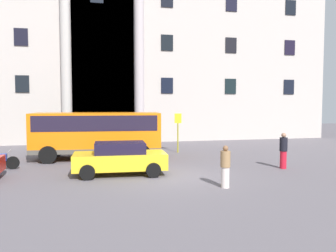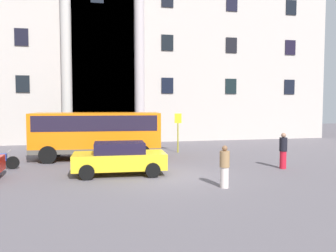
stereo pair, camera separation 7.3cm
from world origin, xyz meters
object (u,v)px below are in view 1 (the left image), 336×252
at_px(bus_stop_sign, 178,128).
at_px(pedestrian_woman_dark_dress, 225,167).
at_px(orange_minibus, 97,131).
at_px(hedge_planter_entrance_left, 62,137).
at_px(hedge_planter_far_east, 107,139).
at_px(white_taxi_kerbside, 120,158).
at_px(pedestrian_man_red_shirt, 283,151).

xyz_separation_m(bus_stop_sign, pedestrian_woman_dark_dress, (-0.58, -9.15, -0.74)).
height_order(orange_minibus, hedge_planter_entrance_left, orange_minibus).
bearing_deg(bus_stop_sign, hedge_planter_far_east, 142.35).
relative_size(hedge_planter_far_east, white_taxi_kerbside, 0.39).
bearing_deg(hedge_planter_far_east, pedestrian_woman_dark_dress, -73.69).
bearing_deg(hedge_planter_entrance_left, hedge_planter_far_east, -13.46).
relative_size(orange_minibus, hedge_planter_far_east, 4.52).
height_order(pedestrian_woman_dark_dress, pedestrian_man_red_shirt, pedestrian_man_red_shirt).
bearing_deg(white_taxi_kerbside, orange_minibus, 103.20).
xyz_separation_m(bus_stop_sign, pedestrian_man_red_shirt, (3.50, -6.27, -0.67)).
height_order(hedge_planter_far_east, pedestrian_woman_dark_dress, pedestrian_woman_dark_dress).
distance_m(white_taxi_kerbside, pedestrian_man_red_shirt, 7.62).
relative_size(hedge_planter_entrance_left, pedestrian_man_red_shirt, 0.95).
height_order(white_taxi_kerbside, pedestrian_woman_dark_dress, pedestrian_woman_dark_dress).
distance_m(hedge_planter_entrance_left, white_taxi_kerbside, 10.42).
bearing_deg(white_taxi_kerbside, pedestrian_man_red_shirt, 0.54).
relative_size(white_taxi_kerbside, pedestrian_man_red_shirt, 2.37).
bearing_deg(white_taxi_kerbside, hedge_planter_far_east, 93.35).
relative_size(hedge_planter_far_east, hedge_planter_entrance_left, 0.97).
xyz_separation_m(orange_minibus, bus_stop_sign, (4.95, 1.40, -0.02)).
distance_m(bus_stop_sign, hedge_planter_entrance_left, 8.27).
bearing_deg(hedge_planter_far_east, white_taxi_kerbside, -89.39).
relative_size(orange_minibus, hedge_planter_entrance_left, 4.38).
bearing_deg(white_taxi_kerbside, pedestrian_woman_dark_dress, -39.23).
bearing_deg(hedge_planter_entrance_left, orange_minibus, -67.10).
xyz_separation_m(white_taxi_kerbside, pedestrian_woman_dark_dress, (3.53, -3.17, 0.05)).
relative_size(orange_minibus, pedestrian_woman_dark_dress, 4.53).
xyz_separation_m(white_taxi_kerbside, pedestrian_man_red_shirt, (7.61, -0.29, 0.13)).
xyz_separation_m(orange_minibus, pedestrian_man_red_shirt, (8.45, -4.87, -0.69)).
bearing_deg(orange_minibus, hedge_planter_far_east, 85.81).
relative_size(bus_stop_sign, hedge_planter_entrance_left, 1.52).
relative_size(bus_stop_sign, pedestrian_woman_dark_dress, 1.57).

